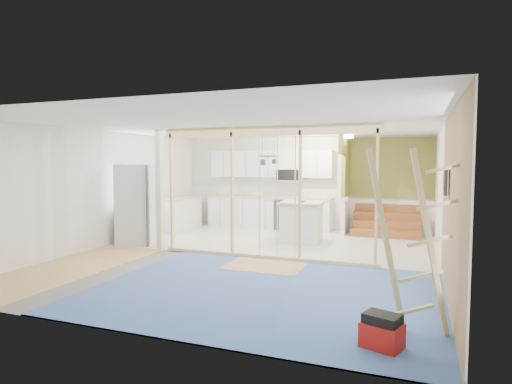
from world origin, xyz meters
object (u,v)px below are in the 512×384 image
at_px(fridge, 137,204).
at_px(toolbox, 382,332).
at_px(island, 301,222).
at_px(ladder, 413,242).

xyz_separation_m(fridge, toolbox, (5.79, -3.85, -0.75)).
bearing_deg(fridge, island, 4.01).
relative_size(toolbox, ladder, 0.23).
distance_m(fridge, island, 3.88).
xyz_separation_m(fridge, island, (3.54, 1.52, -0.45)).
xyz_separation_m(island, toolbox, (2.26, -5.37, -0.31)).
distance_m(fridge, toolbox, 7.00).
bearing_deg(ladder, toolbox, -144.82).
bearing_deg(fridge, toolbox, -52.78).
bearing_deg(ladder, island, 92.69).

